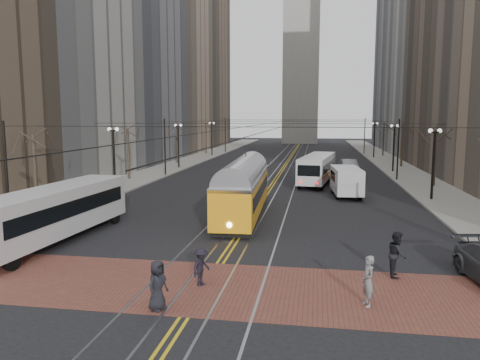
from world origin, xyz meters
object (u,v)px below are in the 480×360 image
(cargo_van, at_px, (346,182))
(pedestrian_a, at_px, (158,285))
(pedestrian_d, at_px, (201,267))
(sedan_silver, at_px, (349,167))
(streetcar, at_px, (243,194))
(sedan_grey, at_px, (340,176))
(clock_tower, at_px, (302,0))
(transit_bus, at_px, (54,215))
(rear_bus, at_px, (317,170))
(pedestrian_b, at_px, (368,281))
(pedestrian_c, at_px, (397,254))

(cargo_van, distance_m, pedestrian_a, 26.69)
(cargo_van, bearing_deg, pedestrian_d, -111.86)
(sedan_silver, bearing_deg, streetcar, -113.76)
(cargo_van, height_order, sedan_grey, cargo_van)
(clock_tower, bearing_deg, transit_bus, -95.53)
(rear_bus, height_order, sedan_grey, rear_bus)
(sedan_grey, distance_m, sedan_silver, 9.12)
(pedestrian_d, bearing_deg, transit_bus, 83.03)
(streetcar, distance_m, sedan_grey, 18.84)
(pedestrian_a, height_order, pedestrian_b, pedestrian_b)
(pedestrian_a, relative_size, pedestrian_b, 0.96)
(streetcar, bearing_deg, pedestrian_c, -55.25)
(clock_tower, relative_size, rear_bus, 5.95)
(pedestrian_a, xyz_separation_m, pedestrian_d, (0.93, 2.61, -0.12))
(rear_bus, relative_size, sedan_silver, 2.19)
(rear_bus, relative_size, sedan_grey, 2.54)
(clock_tower, distance_m, pedestrian_c, 109.52)
(clock_tower, height_order, transit_bus, clock_tower)
(clock_tower, height_order, pedestrian_c, clock_tower)
(pedestrian_b, relative_size, pedestrian_d, 1.20)
(sedan_silver, height_order, pedestrian_d, sedan_silver)
(pedestrian_a, bearing_deg, clock_tower, 21.07)
(cargo_van, xyz_separation_m, pedestrian_c, (0.91, -20.45, -0.25))
(pedestrian_a, height_order, pedestrian_d, pedestrian_a)
(pedestrian_b, height_order, pedestrian_c, pedestrian_c)
(pedestrian_d, bearing_deg, sedan_grey, 9.00)
(rear_bus, relative_size, pedestrian_b, 5.95)
(transit_bus, relative_size, sedan_grey, 2.73)
(sedan_silver, xyz_separation_m, pedestrian_a, (-9.38, -42.50, 0.08))
(rear_bus, distance_m, pedestrian_b, 31.57)
(clock_tower, xyz_separation_m, rear_bus, (4.47, -75.42, -34.51))
(pedestrian_a, bearing_deg, rear_bus, 12.08)
(streetcar, height_order, rear_bus, streetcar)
(transit_bus, relative_size, pedestrian_d, 7.67)
(cargo_van, bearing_deg, streetcar, -133.54)
(pedestrian_b, xyz_separation_m, pedestrian_d, (-6.45, 1.06, -0.16))
(clock_tower, bearing_deg, rear_bus, -86.61)
(sedan_silver, bearing_deg, pedestrian_b, -97.97)
(pedestrian_c, bearing_deg, sedan_grey, 6.01)
(sedan_grey, bearing_deg, sedan_silver, 75.21)
(sedan_grey, bearing_deg, pedestrian_d, -108.34)
(rear_bus, xyz_separation_m, pedestrian_b, (1.81, -31.52, -0.50))
(cargo_van, bearing_deg, sedan_grey, 86.13)
(streetcar, relative_size, cargo_van, 2.35)
(sedan_silver, bearing_deg, sedan_grey, -104.38)
(clock_tower, distance_m, cargo_van, 90.28)
(rear_bus, bearing_deg, clock_tower, 101.57)
(cargo_van, bearing_deg, pedestrian_b, -96.15)
(rear_bus, bearing_deg, pedestrian_c, -75.00)
(streetcar, bearing_deg, sedan_grey, 64.72)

